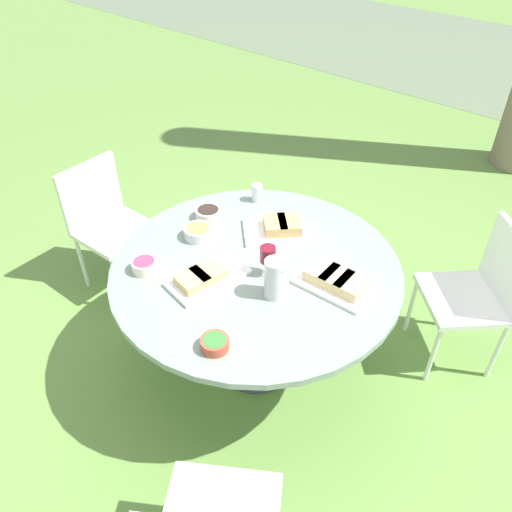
{
  "coord_description": "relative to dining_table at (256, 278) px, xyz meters",
  "views": [
    {
      "loc": [
        1.31,
        -1.46,
        2.4
      ],
      "look_at": [
        0.0,
        0.0,
        0.83
      ],
      "focal_mm": 35.0,
      "sensor_mm": 36.0,
      "label": 1
    }
  ],
  "objects": [
    {
      "name": "water_pitcher",
      "position": [
        0.21,
        -0.11,
        0.19
      ],
      "size": [
        0.1,
        0.1,
        0.21
      ],
      "color": "silver",
      "rests_on": "dining_table"
    },
    {
      "name": "dining_table",
      "position": [
        0.0,
        0.0,
        0.0
      ],
      "size": [
        1.49,
        1.49,
        0.77
      ],
      "color": "#4C4C51",
      "rests_on": "ground_plane"
    },
    {
      "name": "bowl_fries",
      "position": [
        -0.4,
        -0.03,
        0.12
      ],
      "size": [
        0.15,
        0.15,
        0.06
      ],
      "color": "silver",
      "rests_on": "dining_table"
    },
    {
      "name": "chair_far_back",
      "position": [
        -1.27,
        -0.08,
        -0.16
      ],
      "size": [
        0.45,
        0.47,
        0.89
      ],
      "color": "white",
      "rests_on": "ground_plane"
    },
    {
      "name": "cup_water_near",
      "position": [
        -0.4,
        0.46,
        0.14
      ],
      "size": [
        0.06,
        0.06,
        0.11
      ],
      "color": "silver",
      "rests_on": "dining_table"
    },
    {
      "name": "wine_glass",
      "position": [
        0.09,
        -0.01,
        0.21
      ],
      "size": [
        0.08,
        0.08,
        0.17
      ],
      "color": "silver",
      "rests_on": "dining_table"
    },
    {
      "name": "platter_charcuterie",
      "position": [
        -0.09,
        0.3,
        0.12
      ],
      "size": [
        0.42,
        0.42,
        0.08
      ],
      "color": "white",
      "rests_on": "dining_table"
    },
    {
      "name": "platter_bread_main",
      "position": [
        -0.11,
        -0.26,
        0.11
      ],
      "size": [
        0.26,
        0.42,
        0.07
      ],
      "color": "white",
      "rests_on": "dining_table"
    },
    {
      "name": "chair_near_right",
      "position": [
        0.87,
        0.9,
        -0.16
      ],
      "size": [
        0.61,
        0.61,
        0.89
      ],
      "color": "white",
      "rests_on": "ground_plane"
    },
    {
      "name": "bowl_dip_red",
      "position": [
        -0.39,
        -0.4,
        0.12
      ],
      "size": [
        0.13,
        0.13,
        0.06
      ],
      "color": "beige",
      "rests_on": "dining_table"
    },
    {
      "name": "bowl_salad",
      "position": [
        0.24,
        -0.53,
        0.11
      ],
      "size": [
        0.12,
        0.12,
        0.05
      ],
      "color": "#B74733",
      "rests_on": "dining_table"
    },
    {
      "name": "platter_sandwich_side",
      "position": [
        0.39,
        0.14,
        0.12
      ],
      "size": [
        0.38,
        0.25,
        0.07
      ],
      "color": "white",
      "rests_on": "dining_table"
    },
    {
      "name": "bowl_olives",
      "position": [
        -0.49,
        0.13,
        0.12
      ],
      "size": [
        0.15,
        0.15,
        0.06
      ],
      "color": "beige",
      "rests_on": "dining_table"
    },
    {
      "name": "ground_plane",
      "position": [
        0.0,
        0.0,
        -0.68
      ],
      "size": [
        40.0,
        40.0,
        0.0
      ],
      "primitive_type": "plane",
      "color": "#668E42"
    }
  ]
}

